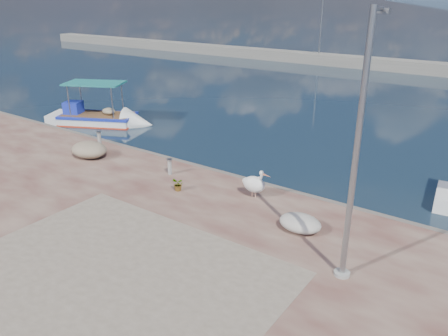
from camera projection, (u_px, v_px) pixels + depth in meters
ground at (160, 237)px, 14.85m from camera, size 1400.00×1400.00×0.00m
quay_patch at (110, 279)px, 11.86m from camera, size 9.00×7.00×0.01m
breakwater at (427, 68)px, 44.94m from camera, size 120.00×2.20×7.50m
boat_left at (97, 120)px, 27.73m from camera, size 6.67×4.68×3.08m
pelican at (255, 184)px, 16.43m from camera, size 1.20×0.59×1.16m
lamp_post at (355, 163)px, 10.82m from camera, size 0.44×0.96×7.00m
bollard_near at (170, 166)px, 18.63m from camera, size 0.22×0.22×0.68m
bollard_far at (99, 138)px, 22.16m from camera, size 0.24×0.24×0.74m
potted_plant at (178, 184)px, 17.07m from camera, size 0.62×0.59×0.54m
net_pile_d at (300, 223)px, 14.20m from camera, size 1.41×1.06×0.53m
net_pile_b at (89, 150)px, 20.61m from camera, size 1.85×1.44×0.72m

